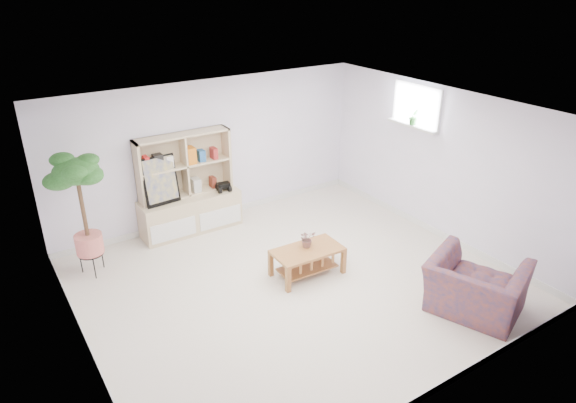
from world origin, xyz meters
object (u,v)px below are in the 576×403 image
coffee_table (307,262)px  floor_tree (84,216)px  storage_unit (188,185)px  armchair (476,284)px

coffee_table → floor_tree: 3.14m
coffee_table → floor_tree: size_ratio=0.55×
storage_unit → coffee_table: 2.40m
floor_tree → coffee_table: bearing=-33.8°
floor_tree → armchair: bearing=-43.2°
storage_unit → coffee_table: bearing=-69.0°
storage_unit → armchair: bearing=-62.7°
storage_unit → armchair: size_ratio=1.47×
coffee_table → armchair: size_ratio=0.88×
coffee_table → armchair: armchair is taller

